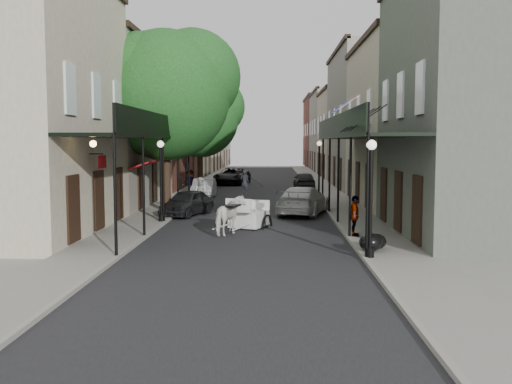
# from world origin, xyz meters

# --- Properties ---
(ground) EXTENTS (140.00, 140.00, 0.00)m
(ground) POSITION_xyz_m (0.00, 0.00, 0.00)
(ground) COLOR gray
(ground) RESTS_ON ground
(road) EXTENTS (8.00, 90.00, 0.01)m
(road) POSITION_xyz_m (0.00, 20.00, 0.01)
(road) COLOR black
(road) RESTS_ON ground
(sidewalk_left) EXTENTS (2.20, 90.00, 0.12)m
(sidewalk_left) POSITION_xyz_m (-5.00, 20.00, 0.06)
(sidewalk_left) COLOR gray
(sidewalk_left) RESTS_ON ground
(sidewalk_right) EXTENTS (2.20, 90.00, 0.12)m
(sidewalk_right) POSITION_xyz_m (5.00, 20.00, 0.06)
(sidewalk_right) COLOR gray
(sidewalk_right) RESTS_ON ground
(building_row_left) EXTENTS (5.00, 80.00, 10.50)m
(building_row_left) POSITION_xyz_m (-8.60, 30.00, 5.25)
(building_row_left) COLOR beige
(building_row_left) RESTS_ON ground
(building_row_right) EXTENTS (5.00, 80.00, 10.50)m
(building_row_right) POSITION_xyz_m (8.60, 30.00, 5.25)
(building_row_right) COLOR gray
(building_row_right) RESTS_ON ground
(gallery_left) EXTENTS (2.20, 18.05, 4.88)m
(gallery_left) POSITION_xyz_m (-4.79, 6.98, 4.05)
(gallery_left) COLOR black
(gallery_left) RESTS_ON sidewalk_left
(gallery_right) EXTENTS (2.20, 18.05, 4.88)m
(gallery_right) POSITION_xyz_m (4.79, 6.98, 4.05)
(gallery_right) COLOR black
(gallery_right) RESTS_ON sidewalk_right
(tree_near) EXTENTS (7.31, 6.80, 9.63)m
(tree_near) POSITION_xyz_m (-4.20, 10.18, 6.49)
(tree_near) COLOR #382619
(tree_near) RESTS_ON sidewalk_left
(tree_far) EXTENTS (6.45, 6.00, 8.61)m
(tree_far) POSITION_xyz_m (-4.25, 24.18, 5.84)
(tree_far) COLOR #382619
(tree_far) RESTS_ON sidewalk_left
(lamppost_right_near) EXTENTS (0.32, 0.32, 3.71)m
(lamppost_right_near) POSITION_xyz_m (4.10, -2.00, 2.05)
(lamppost_right_near) COLOR black
(lamppost_right_near) RESTS_ON sidewalk_right
(lamppost_left) EXTENTS (0.32, 0.32, 3.71)m
(lamppost_left) POSITION_xyz_m (-4.10, 6.00, 2.05)
(lamppost_left) COLOR black
(lamppost_left) RESTS_ON sidewalk_left
(lamppost_right_far) EXTENTS (0.32, 0.32, 3.71)m
(lamppost_right_far) POSITION_xyz_m (4.10, 18.00, 2.05)
(lamppost_right_far) COLOR black
(lamppost_right_far) RESTS_ON sidewalk_right
(horse) EXTENTS (1.40, 2.02, 1.56)m
(horse) POSITION_xyz_m (-0.69, 2.96, 0.78)
(horse) COLOR white
(horse) RESTS_ON ground
(carriage) EXTENTS (2.09, 2.59, 2.60)m
(carriage) POSITION_xyz_m (0.10, 5.25, 1.01)
(carriage) COLOR black
(carriage) RESTS_ON ground
(pedestrian_walking) EXTENTS (0.96, 0.80, 1.80)m
(pedestrian_walking) POSITION_xyz_m (-3.00, 11.85, 0.90)
(pedestrian_walking) COLOR beige
(pedestrian_walking) RESTS_ON ground
(pedestrian_sidewalk_left) EXTENTS (1.19, 0.86, 1.66)m
(pedestrian_sidewalk_left) POSITION_xyz_m (-4.94, 20.81, 0.95)
(pedestrian_sidewalk_left) COLOR gray
(pedestrian_sidewalk_left) RESTS_ON sidewalk_left
(pedestrian_sidewalk_right) EXTENTS (0.50, 0.97, 1.58)m
(pedestrian_sidewalk_right) POSITION_xyz_m (4.20, 2.08, 0.91)
(pedestrian_sidewalk_right) COLOR gray
(pedestrian_sidewalk_right) RESTS_ON sidewalk_right
(car_left_near) EXTENTS (2.73, 4.21, 1.33)m
(car_left_near) POSITION_xyz_m (-3.36, 9.00, 0.67)
(car_left_near) COLOR black
(car_left_near) RESTS_ON ground
(car_left_mid) EXTENTS (1.44, 3.99, 1.31)m
(car_left_mid) POSITION_xyz_m (-3.60, 18.03, 0.65)
(car_left_mid) COLOR #929297
(car_left_mid) RESTS_ON ground
(car_left_far) EXTENTS (3.31, 5.72, 1.50)m
(car_left_far) POSITION_xyz_m (-2.60, 30.70, 0.75)
(car_left_far) COLOR black
(car_left_far) RESTS_ON ground
(car_right_near) EXTENTS (3.28, 5.41, 1.47)m
(car_right_near) POSITION_xyz_m (2.60, 9.60, 0.73)
(car_right_near) COLOR silver
(car_right_near) RESTS_ON ground
(car_right_far) EXTENTS (1.71, 4.01, 1.35)m
(car_right_far) POSITION_xyz_m (3.60, 26.62, 0.67)
(car_right_far) COLOR black
(car_right_far) RESTS_ON ground
(trash_bags) EXTENTS (0.99, 1.14, 0.63)m
(trash_bags) POSITION_xyz_m (4.38, -0.93, 0.41)
(trash_bags) COLOR black
(trash_bags) RESTS_ON sidewalk_right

